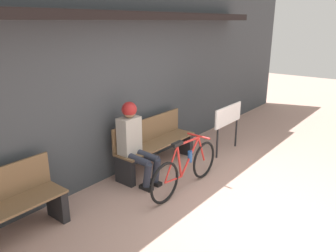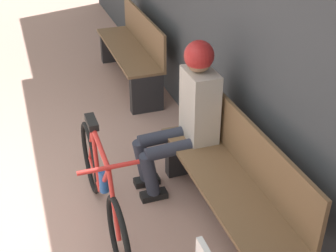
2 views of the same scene
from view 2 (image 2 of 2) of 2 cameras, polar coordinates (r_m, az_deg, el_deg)
The scene contains 4 objects.
park_bench_near at distance 3.42m, azimuth 7.86°, elevation -7.09°, with size 1.65×0.42×0.86m.
bicycle at distance 3.47m, azimuth -7.99°, elevation -7.69°, with size 1.60×0.40×0.82m.
person_seated at distance 3.67m, azimuth 2.45°, elevation 2.12°, with size 0.34×0.65×1.28m.
park_bench_far at distance 5.67m, azimuth -4.36°, elevation 9.00°, with size 1.61×0.42×0.86m.
Camera 2 is at (2.72, 0.69, 2.47)m, focal length 50.00 mm.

